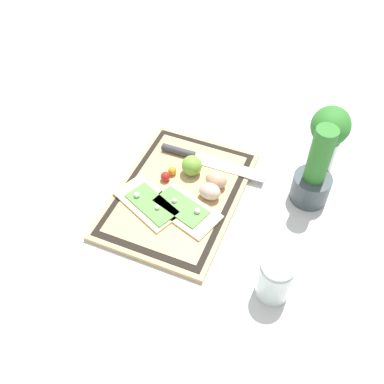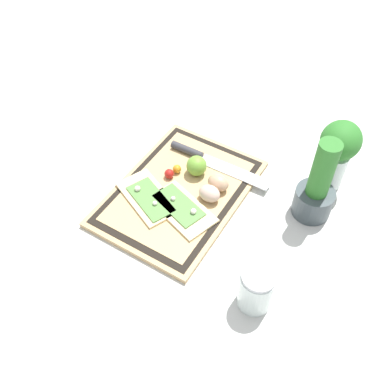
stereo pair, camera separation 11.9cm
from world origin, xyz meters
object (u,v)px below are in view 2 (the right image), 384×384
at_px(herb_pot, 316,190).
at_px(lime, 197,166).
at_px(egg_brown, 218,183).
at_px(sauce_jar, 256,291).
at_px(herb_glass, 338,150).
at_px(egg_pink, 209,193).
at_px(cherry_tomato_red, 169,174).
at_px(pizza_slice_near, 148,197).
at_px(knife, 203,157).
at_px(cherry_tomato_yellow, 177,169).
at_px(pizza_slice_far, 181,208).

bearing_deg(herb_pot, lime, -80.95).
relative_size(egg_brown, sauce_jar, 0.52).
bearing_deg(sauce_jar, egg_brown, -136.63).
relative_size(egg_brown, lime, 1.04).
relative_size(sauce_jar, herb_glass, 0.55).
height_order(egg_brown, egg_pink, same).
xyz_separation_m(egg_brown, herb_pot, (-0.07, 0.24, 0.04)).
bearing_deg(cherry_tomato_red, lime, 133.08).
relative_size(pizza_slice_near, knife, 0.67).
xyz_separation_m(egg_pink, lime, (-0.06, -0.08, 0.01)).
height_order(cherry_tomato_red, cherry_tomato_yellow, cherry_tomato_red).
height_order(pizza_slice_far, egg_brown, egg_brown).
height_order(knife, egg_brown, egg_brown).
relative_size(egg_brown, cherry_tomato_red, 2.23).
bearing_deg(cherry_tomato_yellow, egg_pink, 72.82).
distance_m(pizza_slice_near, knife, 0.21).
bearing_deg(lime, cherry_tomato_yellow, -62.36).
xyz_separation_m(herb_pot, herb_glass, (-0.12, 0.00, 0.04)).
xyz_separation_m(egg_pink, cherry_tomato_red, (-0.01, -0.14, -0.01)).
relative_size(pizza_slice_near, lime, 3.66).
height_order(egg_pink, sauce_jar, sauce_jar).
relative_size(pizza_slice_far, lime, 3.57).
distance_m(knife, lime, 0.06).
xyz_separation_m(knife, egg_pink, (0.12, 0.09, 0.02)).
distance_m(knife, cherry_tomato_yellow, 0.09).
xyz_separation_m(egg_pink, cherry_tomato_yellow, (-0.04, -0.13, -0.01)).
bearing_deg(cherry_tomato_red, pizza_slice_far, 48.21).
height_order(egg_pink, lime, lime).
xyz_separation_m(pizza_slice_far, knife, (-0.19, -0.05, 0.00)).
relative_size(egg_pink, lime, 1.04).
bearing_deg(pizza_slice_far, herb_pot, 122.80).
distance_m(pizza_slice_near, cherry_tomato_red, 0.10).
bearing_deg(herb_pot, pizza_slice_near, -62.45).
bearing_deg(lime, egg_brown, 76.21).
xyz_separation_m(pizza_slice_near, herb_pot, (-0.20, 0.38, 0.06)).
distance_m(egg_pink, lime, 0.10).
distance_m(lime, herb_glass, 0.38).
xyz_separation_m(cherry_tomato_yellow, herb_glass, (-0.20, 0.37, 0.09)).
distance_m(pizza_slice_far, herb_pot, 0.35).
bearing_deg(pizza_slice_far, cherry_tomato_yellow, -142.71).
xyz_separation_m(pizza_slice_near, sauce_jar, (0.11, 0.37, 0.03)).
xyz_separation_m(sauce_jar, herb_glass, (-0.44, 0.01, 0.08)).
bearing_deg(pizza_slice_far, cherry_tomato_red, -131.79).
height_order(knife, herb_glass, herb_glass).
xyz_separation_m(pizza_slice_far, sauce_jar, (0.13, 0.28, 0.03)).
height_order(cherry_tomato_red, sauce_jar, sauce_jar).
xyz_separation_m(egg_brown, herb_glass, (-0.19, 0.24, 0.08)).
distance_m(pizza_slice_near, herb_pot, 0.44).
bearing_deg(cherry_tomato_yellow, pizza_slice_near, -5.58).
relative_size(knife, cherry_tomato_yellow, 13.05).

